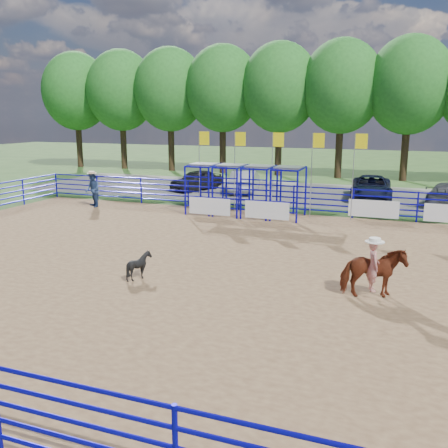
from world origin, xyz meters
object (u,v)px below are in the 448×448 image
at_px(calf, 139,265).
at_px(car_a, 196,180).
at_px(horse_and_rider, 373,268).
at_px(spectator_cowboy, 93,189).
at_px(car_b, 245,181).
at_px(car_c, 371,188).

relative_size(calf, car_a, 0.22).
bearing_deg(calf, horse_and_rider, -108.97).
distance_m(spectator_cowboy, car_a, 8.40).
relative_size(horse_and_rider, calf, 2.82).
bearing_deg(calf, car_a, -7.98).
distance_m(horse_and_rider, calf, 7.05).
bearing_deg(spectator_cowboy, calf, -48.91).
height_order(horse_and_rider, spectator_cowboy, horse_and_rider).
xyz_separation_m(spectator_cowboy, car_a, (2.81, 7.91, -0.31)).
bearing_deg(car_a, spectator_cowboy, -88.56).
relative_size(spectator_cowboy, car_b, 0.44).
distance_m(car_a, car_b, 3.42).
height_order(car_b, car_c, car_b).
distance_m(calf, car_b, 18.28).
bearing_deg(spectator_cowboy, car_c, 29.91).
bearing_deg(car_c, car_a, 177.17).
relative_size(car_a, car_c, 0.78).
relative_size(horse_and_rider, car_c, 0.48).
relative_size(calf, spectator_cowboy, 0.44).
xyz_separation_m(horse_and_rider, calf, (-6.98, -0.89, -0.42)).
relative_size(horse_and_rider, car_b, 0.55).
height_order(spectator_cowboy, car_c, spectator_cowboy).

